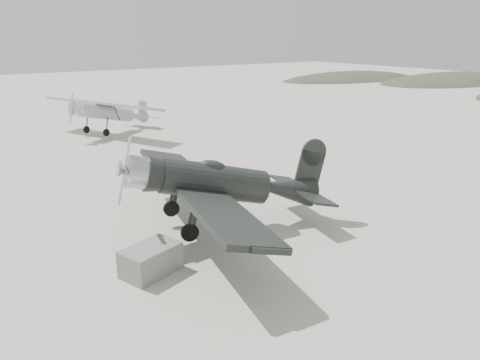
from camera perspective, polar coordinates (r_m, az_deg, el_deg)
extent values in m
plane|color=#ACA799|center=(17.90, -2.64, -5.56)|extent=(160.00, 160.00, 0.00)
ellipsoid|color=#333B2B|center=(80.75, 24.69, 10.89)|extent=(36.00, 18.00, 6.00)
ellipsoid|color=#333B2B|center=(80.02, 13.37, 11.94)|extent=(32.00, 16.00, 5.20)
cylinder|color=black|center=(16.66, -3.16, -0.33)|extent=(4.09, 2.01, 1.25)
cone|color=black|center=(17.80, 5.80, 0.92)|extent=(2.50, 1.60, 1.16)
cylinder|color=#ACAEB0|center=(16.02, -12.37, -1.46)|extent=(1.01, 1.24, 1.11)
cone|color=#ACAEB0|center=(15.94, -14.26, -1.69)|extent=(0.41, 0.55, 0.50)
cube|color=#ACAEB0|center=(15.95, -14.04, -1.66)|extent=(0.08, 0.17, 2.32)
ellipsoid|color=black|center=(16.45, -3.78, 1.43)|extent=(1.08, 0.79, 0.41)
cube|color=black|center=(16.58, -5.18, -1.61)|extent=(3.98, 10.86, 0.20)
cube|color=black|center=(18.12, 7.79, 1.29)|extent=(1.71, 3.87, 0.09)
cube|color=black|center=(18.00, 8.26, 3.66)|extent=(1.07, 0.30, 1.61)
cylinder|color=black|center=(15.86, -4.97, -7.26)|extent=(0.62, 0.26, 0.61)
cylinder|color=black|center=(17.99, -7.32, -4.27)|extent=(0.62, 0.26, 0.61)
cylinder|color=#333333|center=(15.62, -5.03, -5.27)|extent=(0.12, 0.12, 1.25)
cylinder|color=#333333|center=(17.78, -7.40, -2.48)|extent=(0.12, 0.12, 1.25)
cylinder|color=black|center=(18.35, 8.34, 0.08)|extent=(0.21, 0.11, 0.20)
cylinder|color=#979A9C|center=(34.97, -16.05, 7.94)|extent=(4.72, 2.86, 1.00)
cone|color=#979A9C|center=(37.17, -12.44, 8.73)|extent=(1.87, 1.50, 0.91)
cone|color=#979A9C|center=(33.27, -19.38, 7.18)|extent=(0.89, 1.09, 0.95)
cube|color=#979A9C|center=(33.05, -19.86, 7.07)|extent=(0.09, 0.13, 2.00)
cube|color=#979A9C|center=(34.65, -16.57, 8.76)|extent=(5.69, 9.82, 0.16)
cube|color=#979A9C|center=(37.49, -11.96, 8.90)|extent=(2.02, 3.15, 0.07)
cube|color=#979A9C|center=(37.47, -11.92, 9.81)|extent=(0.78, 0.40, 1.18)
cylinder|color=black|center=(34.00, -15.60, 5.35)|extent=(0.52, 0.33, 0.51)
cylinder|color=black|center=(35.47, -17.83, 5.63)|extent=(0.52, 0.33, 0.51)
cylinder|color=#333333|center=(33.90, -15.67, 6.21)|extent=(0.11, 0.11, 1.09)
cylinder|color=#333333|center=(35.38, -17.90, 6.46)|extent=(0.11, 0.11, 1.09)
cylinder|color=black|center=(37.66, -11.74, 8.46)|extent=(0.18, 0.13, 0.16)
cube|color=slate|center=(14.60, -10.82, -9.56)|extent=(1.98, 1.57, 0.86)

